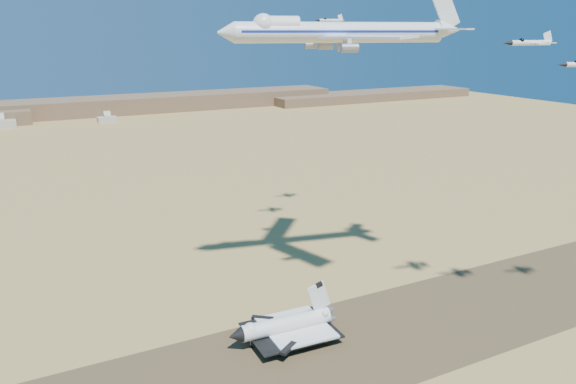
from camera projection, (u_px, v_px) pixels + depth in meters
name	position (u px, v px, depth m)	size (l,w,h in m)	color
ground	(277.00, 366.00, 159.19)	(1200.00, 1200.00, 0.00)	#A38748
runway	(277.00, 366.00, 159.18)	(600.00, 50.00, 0.06)	brown
ridgeline	(121.00, 107.00, 635.16)	(960.00, 90.00, 18.00)	brown
shuttle	(285.00, 326.00, 171.56)	(35.06, 22.34, 17.26)	silver
carrier_747	(334.00, 32.00, 183.73)	(84.83, 64.06, 21.08)	white
crew_a	(314.00, 341.00, 170.27)	(0.61, 0.40, 1.67)	#BE3D0B
crew_b	(313.00, 345.00, 168.40)	(0.79, 0.46, 1.63)	#BE3D0B
crew_c	(327.00, 342.00, 169.59)	(1.00, 0.51, 1.71)	#BE3D0B
chase_jet_a	(530.00, 43.00, 158.69)	(16.24, 9.17, 4.08)	white
chase_jet_d	(310.00, 36.00, 228.81)	(14.36, 8.25, 3.64)	white
chase_jet_e	(330.00, 20.00, 249.58)	(14.16, 7.71, 3.53)	white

